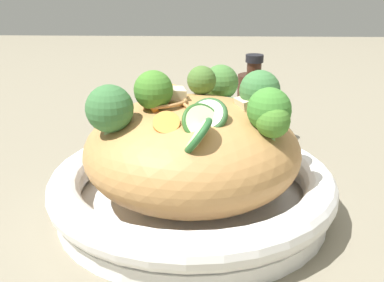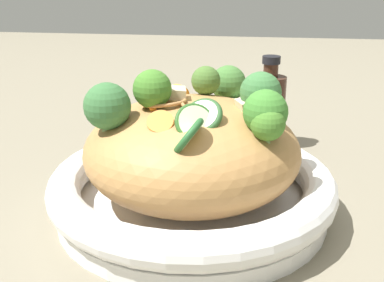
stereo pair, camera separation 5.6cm
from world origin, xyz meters
name	(u,v)px [view 1 (the left image)]	position (x,y,z in m)	size (l,w,h in m)	color
ground_plane	(192,212)	(0.00, 0.00, 0.00)	(3.00, 3.00, 0.00)	#78705C
serving_bowl	(192,189)	(0.00, 0.00, 0.03)	(0.34, 0.34, 0.06)	white
noodle_heap	(192,151)	(0.00, 0.00, 0.08)	(0.25, 0.25, 0.13)	#B07F48
broccoli_florets	(206,98)	(0.02, 0.00, 0.14)	(0.22, 0.20, 0.07)	#8CAE6C
carrot_coins	(192,109)	(0.00, -0.01, 0.13)	(0.16, 0.14, 0.03)	orange
zucchini_slices	(211,119)	(0.02, -0.04, 0.13)	(0.09, 0.21, 0.05)	beige
chicken_chunks	(209,101)	(0.02, 0.00, 0.14)	(0.12, 0.04, 0.03)	beige
soy_sauce_bottle	(252,107)	(0.09, 0.24, 0.06)	(0.05, 0.05, 0.15)	#381E14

